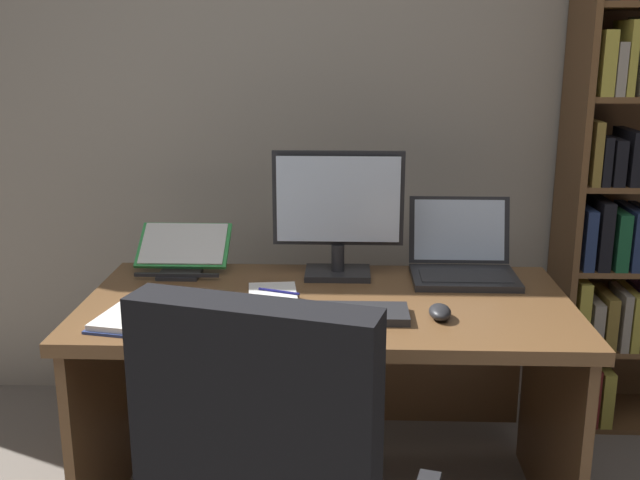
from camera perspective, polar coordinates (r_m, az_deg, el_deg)
wall_back at (r=3.09m, az=-0.14°, el=11.81°), size 4.66×0.12×2.66m
desk at (r=2.45m, az=0.61°, el=-8.46°), size 1.50×0.75×0.73m
monitor at (r=2.49m, az=1.39°, el=1.92°), size 0.44×0.16×0.43m
laptop at (r=2.57m, az=10.83°, el=-1.60°), size 0.35×0.32×0.25m
keyboard at (r=2.17m, az=1.22°, el=-5.62°), size 0.42×0.15×0.02m
computer_mouse at (r=2.18m, az=9.16°, el=-5.45°), size 0.06×0.10×0.04m
reading_stand_with_book at (r=2.63m, az=-10.42°, el=-0.76°), size 0.32×0.23×0.15m
open_binder at (r=2.18m, az=-11.11°, el=-5.83°), size 0.46×0.37×0.02m
notepad at (r=2.36m, az=-3.63°, el=-4.14°), size 0.18×0.23×0.01m
pen at (r=2.35m, az=-3.15°, el=-3.94°), size 0.13×0.05×0.01m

